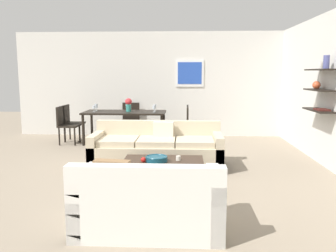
{
  "coord_description": "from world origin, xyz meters",
  "views": [
    {
      "loc": [
        0.55,
        -5.69,
        1.63
      ],
      "look_at": [
        0.25,
        0.2,
        0.75
      ],
      "focal_mm": 37.54,
      "sensor_mm": 36.0,
      "label": 1
    }
  ],
  "objects": [
    {
      "name": "wine_glass_left_near",
      "position": [
        -1.59,
        2.34,
        0.85
      ],
      "size": [
        0.07,
        0.07,
        0.15
      ],
      "color": "silver",
      "rests_on": "dining_table"
    },
    {
      "name": "dining_chair_right_far",
      "position": [
        0.48,
        2.64,
        0.5
      ],
      "size": [
        0.44,
        0.44,
        0.88
      ],
      "color": "black",
      "rests_on": "ground"
    },
    {
      "name": "wine_glass_head",
      "position": [
        -0.89,
        2.81,
        0.87
      ],
      "size": [
        0.08,
        0.08,
        0.16
      ],
      "color": "silver",
      "rests_on": "dining_table"
    },
    {
      "name": "loveseat_white",
      "position": [
        0.17,
        -2.17,
        0.29
      ],
      "size": [
        1.52,
        0.9,
        0.78
      ],
      "color": "white",
      "rests_on": "ground"
    },
    {
      "name": "centerpiece_vase",
      "position": [
        -0.8,
        2.46,
        0.92
      ],
      "size": [
        0.16,
        0.16,
        0.31
      ],
      "color": "teal",
      "rests_on": "dining_table"
    },
    {
      "name": "candle_jar",
      "position": [
        0.44,
        -0.7,
        0.41
      ],
      "size": [
        0.07,
        0.07,
        0.07
      ],
      "primitive_type": "cylinder",
      "color": "silver",
      "rests_on": "coffee_table"
    },
    {
      "name": "dining_chair_head",
      "position": [
        -0.89,
        3.28,
        0.5
      ],
      "size": [
        0.44,
        0.44,
        0.88
      ],
      "color": "black",
      "rests_on": "ground"
    },
    {
      "name": "wine_glass_right_far",
      "position": [
        -0.18,
        2.55,
        0.87
      ],
      "size": [
        0.07,
        0.07,
        0.16
      ],
      "color": "silver",
      "rests_on": "dining_table"
    },
    {
      "name": "right_wall_shelf_unit",
      "position": [
        3.03,
        0.6,
        1.35
      ],
      "size": [
        0.34,
        8.2,
        2.7
      ],
      "color": "silver",
      "rests_on": "ground"
    },
    {
      "name": "sofa_beige",
      "position": [
        0.05,
        0.34,
        0.29
      ],
      "size": [
        2.26,
        0.9,
        0.78
      ],
      "color": "beige",
      "rests_on": "ground"
    },
    {
      "name": "decorative_bowl",
      "position": [
        0.13,
        -0.78,
        0.42
      ],
      "size": [
        0.32,
        0.32,
        0.08
      ],
      "color": "navy",
      "rests_on": "coffee_table"
    },
    {
      "name": "apple_on_coffee_table",
      "position": [
        -0.05,
        -0.84,
        0.42
      ],
      "size": [
        0.07,
        0.07,
        0.07
      ],
      "primitive_type": "sphere",
      "color": "red",
      "rests_on": "coffee_table"
    },
    {
      "name": "dining_table",
      "position": [
        -0.89,
        2.44,
        0.68
      ],
      "size": [
        1.91,
        0.85,
        0.75
      ],
      "color": "black",
      "rests_on": "ground"
    },
    {
      "name": "wine_glass_left_far",
      "position": [
        -1.59,
        2.55,
        0.87
      ],
      "size": [
        0.08,
        0.08,
        0.17
      ],
      "color": "silver",
      "rests_on": "dining_table"
    },
    {
      "name": "dining_chair_left_near",
      "position": [
        -2.25,
        2.25,
        0.5
      ],
      "size": [
        0.44,
        0.44,
        0.88
      ],
      "color": "black",
      "rests_on": "ground"
    },
    {
      "name": "dining_chair_right_near",
      "position": [
        0.48,
        2.25,
        0.5
      ],
      "size": [
        0.44,
        0.44,
        0.88
      ],
      "color": "black",
      "rests_on": "ground"
    },
    {
      "name": "dining_chair_left_far",
      "position": [
        -2.25,
        2.64,
        0.5
      ],
      "size": [
        0.44,
        0.44,
        0.88
      ],
      "color": "black",
      "rests_on": "ground"
    },
    {
      "name": "coffee_table",
      "position": [
        0.22,
        -0.82,
        0.19
      ],
      "size": [
        1.17,
        0.91,
        0.38
      ],
      "color": "#38281E",
      "rests_on": "ground"
    },
    {
      "name": "wine_glass_right_near",
      "position": [
        -0.18,
        2.34,
        0.86
      ],
      "size": [
        0.07,
        0.07,
        0.15
      ],
      "color": "silver",
      "rests_on": "dining_table"
    },
    {
      "name": "back_wall_unit",
      "position": [
        0.3,
        3.53,
        1.35
      ],
      "size": [
        8.4,
        0.09,
        2.7
      ],
      "color": "silver",
      "rests_on": "ground"
    },
    {
      "name": "ground_plane",
      "position": [
        0.0,
        0.0,
        0.0
      ],
      "size": [
        18.0,
        18.0,
        0.0
      ],
      "primitive_type": "plane",
      "color": "gray"
    }
  ]
}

